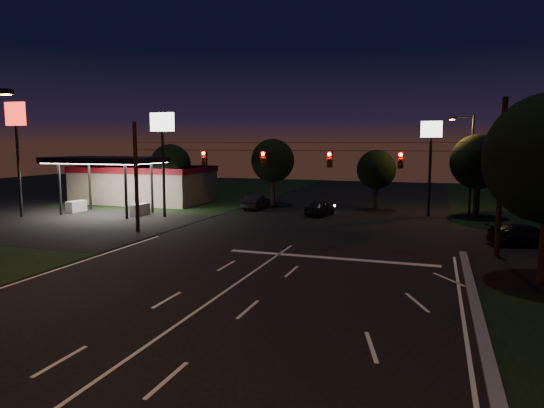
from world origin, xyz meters
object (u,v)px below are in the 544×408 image
at_px(car_oncoming_b, 256,202).
at_px(car_oncoming_a, 320,208).
at_px(utility_pole_right, 496,256).
at_px(car_cross, 528,235).

bearing_deg(car_oncoming_b, car_oncoming_a, 163.12).
height_order(utility_pole_right, car_oncoming_a, utility_pole_right).
distance_m(utility_pole_right, car_cross, 4.28).
relative_size(utility_pole_right, car_oncoming_a, 2.20).
xyz_separation_m(utility_pole_right, car_oncoming_a, (-13.27, 12.49, 0.70)).
height_order(car_oncoming_a, car_cross, car_oncoming_a).
bearing_deg(car_cross, car_oncoming_b, 49.27).
bearing_deg(utility_pole_right, car_cross, 59.37).
bearing_deg(car_oncoming_b, utility_pole_right, 144.11).
distance_m(car_oncoming_a, car_cross, 17.79).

